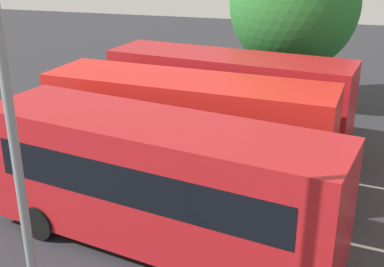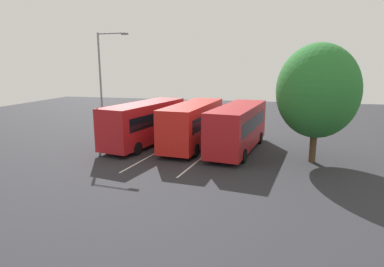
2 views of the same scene
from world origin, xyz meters
name	(u,v)px [view 1 (image 1 of 2)]	position (x,y,z in m)	size (l,w,h in m)	color
ground_plane	(200,180)	(0.00, 0.00, 0.00)	(69.69, 69.69, 0.00)	#2B2B30
bus_far_left	(227,95)	(-0.07, -3.69, 1.86)	(9.49, 3.83, 3.41)	#AD191E
bus_center_left	(187,125)	(0.47, -0.10, 1.86)	(9.41, 3.30, 3.41)	red
bus_center_right	(156,180)	(0.09, 3.82, 1.86)	(9.52, 4.20, 3.41)	#AD191E
pedestrian	(44,104)	(7.58, -3.07, 1.02)	(0.45, 0.45, 1.73)	#232833
street_lamp	(20,97)	(0.82, 7.77, 5.14)	(0.47, 2.87, 8.97)	gray
depot_tree	(294,4)	(-1.91, -8.87, 4.74)	(5.79, 5.21, 7.79)	#4C3823
lane_stripe_outer_left	(213,159)	(0.00, -1.81, 0.00)	(14.28, 0.12, 0.01)	silver
lane_stripe_inner_left	(183,207)	(0.00, 1.81, 0.00)	(14.28, 0.12, 0.01)	silver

